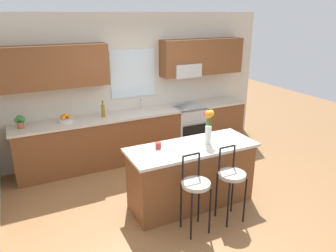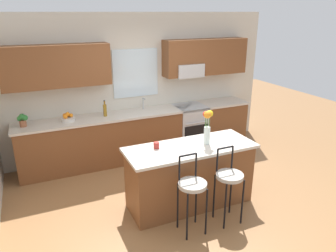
{
  "view_description": "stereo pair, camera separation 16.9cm",
  "coord_description": "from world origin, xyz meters",
  "px_view_note": "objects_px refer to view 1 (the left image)",
  "views": [
    {
      "loc": [
        -2.06,
        -3.72,
        2.7
      ],
      "look_at": [
        0.03,
        0.55,
        1.0
      ],
      "focal_mm": 34.21,
      "sensor_mm": 36.0,
      "label": 1
    },
    {
      "loc": [
        -1.9,
        -3.79,
        2.7
      ],
      "look_at": [
        0.03,
        0.55,
        1.0
      ],
      "focal_mm": 34.21,
      "sensor_mm": 36.0,
      "label": 2
    }
  ],
  "objects_px": {
    "kitchen_island": "(191,175)",
    "flower_vase": "(209,123)",
    "mug_ceramic": "(158,146)",
    "fruit_bowl_oranges": "(66,119)",
    "bar_stool_middle": "(232,178)",
    "bar_stool_near": "(196,187)",
    "oven_range": "(187,127)",
    "bottle_olive_oil": "(103,111)",
    "potted_plant_small": "(20,121)"
  },
  "relations": [
    {
      "from": "bar_stool_middle",
      "to": "mug_ceramic",
      "type": "bearing_deg",
      "value": 136.16
    },
    {
      "from": "bar_stool_near",
      "to": "mug_ceramic",
      "type": "relative_size",
      "value": 11.58
    },
    {
      "from": "kitchen_island",
      "to": "mug_ceramic",
      "type": "height_order",
      "value": "mug_ceramic"
    },
    {
      "from": "bar_stool_middle",
      "to": "potted_plant_small",
      "type": "distance_m",
      "value": 3.44
    },
    {
      "from": "flower_vase",
      "to": "mug_ceramic",
      "type": "xyz_separation_m",
      "value": [
        -0.71,
        0.15,
        -0.26
      ]
    },
    {
      "from": "bar_stool_middle",
      "to": "flower_vase",
      "type": "relative_size",
      "value": 2.06
    },
    {
      "from": "fruit_bowl_oranges",
      "to": "potted_plant_small",
      "type": "relative_size",
      "value": 1.09
    },
    {
      "from": "oven_range",
      "to": "flower_vase",
      "type": "relative_size",
      "value": 1.82
    },
    {
      "from": "mug_ceramic",
      "to": "potted_plant_small",
      "type": "distance_m",
      "value": 2.39
    },
    {
      "from": "bar_stool_middle",
      "to": "oven_range",
      "type": "bearing_deg",
      "value": 74.26
    },
    {
      "from": "oven_range",
      "to": "potted_plant_small",
      "type": "relative_size",
      "value": 4.17
    },
    {
      "from": "bottle_olive_oil",
      "to": "potted_plant_small",
      "type": "distance_m",
      "value": 1.36
    },
    {
      "from": "bar_stool_middle",
      "to": "potted_plant_small",
      "type": "relative_size",
      "value": 4.72
    },
    {
      "from": "kitchen_island",
      "to": "oven_range",
      "type": "bearing_deg",
      "value": 62.48
    },
    {
      "from": "bar_stool_near",
      "to": "bottle_olive_oil",
      "type": "height_order",
      "value": "bottle_olive_oil"
    },
    {
      "from": "bottle_olive_oil",
      "to": "potted_plant_small",
      "type": "xyz_separation_m",
      "value": [
        -1.36,
        -0.0,
        0.0
      ]
    },
    {
      "from": "flower_vase",
      "to": "bottle_olive_oil",
      "type": "xyz_separation_m",
      "value": [
        -1.01,
        1.87,
        -0.19
      ]
    },
    {
      "from": "bar_stool_near",
      "to": "potted_plant_small",
      "type": "relative_size",
      "value": 4.72
    },
    {
      "from": "bar_stool_near",
      "to": "fruit_bowl_oranges",
      "type": "bearing_deg",
      "value": 115.14
    },
    {
      "from": "oven_range",
      "to": "fruit_bowl_oranges",
      "type": "bearing_deg",
      "value": 179.33
    },
    {
      "from": "kitchen_island",
      "to": "flower_vase",
      "type": "height_order",
      "value": "flower_vase"
    },
    {
      "from": "potted_plant_small",
      "to": "bottle_olive_oil",
      "type": "bearing_deg",
      "value": 0.03
    },
    {
      "from": "bottle_olive_oil",
      "to": "mug_ceramic",
      "type": "bearing_deg",
      "value": -80.11
    },
    {
      "from": "mug_ceramic",
      "to": "potted_plant_small",
      "type": "height_order",
      "value": "potted_plant_small"
    },
    {
      "from": "oven_range",
      "to": "bottle_olive_oil",
      "type": "distance_m",
      "value": 1.81
    },
    {
      "from": "mug_ceramic",
      "to": "fruit_bowl_oranges",
      "type": "bearing_deg",
      "value": 118.95
    },
    {
      "from": "flower_vase",
      "to": "bottle_olive_oil",
      "type": "height_order",
      "value": "flower_vase"
    },
    {
      "from": "kitchen_island",
      "to": "potted_plant_small",
      "type": "distance_m",
      "value": 2.88
    },
    {
      "from": "bar_stool_near",
      "to": "bottle_olive_oil",
      "type": "xyz_separation_m",
      "value": [
        -0.49,
        2.43,
        0.4
      ]
    },
    {
      "from": "mug_ceramic",
      "to": "bottle_olive_oil",
      "type": "distance_m",
      "value": 1.75
    },
    {
      "from": "kitchen_island",
      "to": "bar_stool_middle",
      "type": "relative_size",
      "value": 1.78
    },
    {
      "from": "bottle_olive_oil",
      "to": "bar_stool_near",
      "type": "bearing_deg",
      "value": -78.64
    },
    {
      "from": "bottle_olive_oil",
      "to": "flower_vase",
      "type": "bearing_deg",
      "value": -61.63
    },
    {
      "from": "kitchen_island",
      "to": "bottle_olive_oil",
      "type": "height_order",
      "value": "bottle_olive_oil"
    },
    {
      "from": "kitchen_island",
      "to": "mug_ceramic",
      "type": "bearing_deg",
      "value": 163.93
    },
    {
      "from": "mug_ceramic",
      "to": "fruit_bowl_oranges",
      "type": "xyz_separation_m",
      "value": [
        -0.95,
        1.72,
        0.01
      ]
    },
    {
      "from": "kitchen_island",
      "to": "bottle_olive_oil",
      "type": "bearing_deg",
      "value": 112.37
    },
    {
      "from": "oven_range",
      "to": "bar_stool_middle",
      "type": "bearing_deg",
      "value": -105.74
    },
    {
      "from": "potted_plant_small",
      "to": "oven_range",
      "type": "bearing_deg",
      "value": -0.45
    },
    {
      "from": "oven_range",
      "to": "bar_stool_near",
      "type": "relative_size",
      "value": 0.88
    },
    {
      "from": "oven_range",
      "to": "mug_ceramic",
      "type": "relative_size",
      "value": 10.22
    },
    {
      "from": "bar_stool_middle",
      "to": "bottle_olive_oil",
      "type": "height_order",
      "value": "bottle_olive_oil"
    },
    {
      "from": "mug_ceramic",
      "to": "bottle_olive_oil",
      "type": "height_order",
      "value": "bottle_olive_oil"
    },
    {
      "from": "potted_plant_small",
      "to": "kitchen_island",
      "type": "bearing_deg",
      "value": -41.09
    },
    {
      "from": "kitchen_island",
      "to": "bottle_olive_oil",
      "type": "distance_m",
      "value": 2.08
    },
    {
      "from": "oven_range",
      "to": "potted_plant_small",
      "type": "xyz_separation_m",
      "value": [
        -3.08,
        0.02,
        0.58
      ]
    },
    {
      "from": "bar_stool_middle",
      "to": "fruit_bowl_oranges",
      "type": "relative_size",
      "value": 4.34
    },
    {
      "from": "bar_stool_middle",
      "to": "mug_ceramic",
      "type": "distance_m",
      "value": 1.07
    },
    {
      "from": "mug_ceramic",
      "to": "potted_plant_small",
      "type": "xyz_separation_m",
      "value": [
        -1.66,
        1.72,
        0.08
      ]
    },
    {
      "from": "bottle_olive_oil",
      "to": "fruit_bowl_oranges",
      "type": "bearing_deg",
      "value": 179.73
    }
  ]
}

